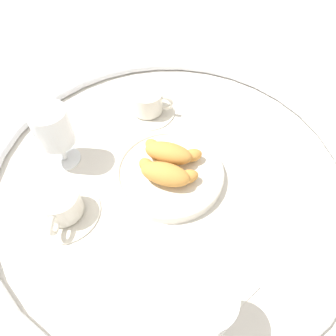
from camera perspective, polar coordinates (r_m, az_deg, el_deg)
The scene contains 10 objects.
ground_plane at distance 0.65m, azimuth 0.20°, elevation -0.85°, with size 2.20×2.20×0.00m, color silver.
table_chrome_rim at distance 0.64m, azimuth 0.20°, elevation -0.22°, with size 0.77×0.77×0.02m, color silver.
pastry_plate at distance 0.64m, azimuth 0.00°, elevation -0.92°, with size 0.23×0.23×0.02m.
croissant_large at distance 0.60m, azimuth -0.42°, elevation -1.02°, with size 0.13×0.10×0.04m.
croissant_small at distance 0.63m, azimuth 0.57°, elevation 2.93°, with size 0.13×0.10×0.04m.
coffee_cup_near at distance 0.61m, azimuth -19.30°, elevation -6.82°, with size 0.14×0.14×0.06m.
coffee_cup_far at distance 0.77m, azimuth -3.83°, elevation 11.86°, with size 0.14×0.14×0.06m.
juice_glass_left at distance 0.65m, azimuth -20.75°, elevation 6.69°, with size 0.08×0.08×0.14m.
juice_glass_right at distance 0.45m, azimuth 6.91°, elevation -24.55°, with size 0.08×0.08×0.14m.
sugar_packet at distance 0.55m, azimuth 13.82°, elevation -21.16°, with size 0.05×0.03×0.01m, color white.
Camera 1 is at (-0.04, -0.39, 0.52)m, focal length 32.45 mm.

